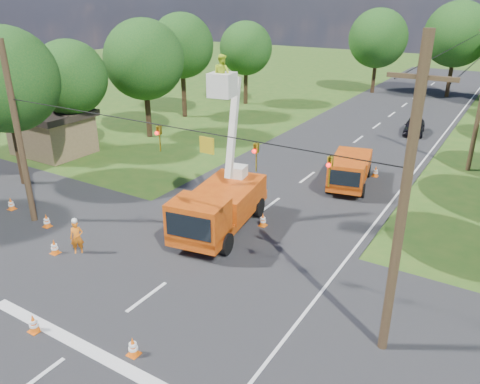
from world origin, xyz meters
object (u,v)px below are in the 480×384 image
Objects in this scene: tree_left_c at (70,78)px; shed at (52,131)px; traffic_cone_2 at (263,220)px; traffic_cone_4 at (47,221)px; tree_far_a at (378,38)px; tree_far_b at (457,34)px; traffic_cone_5 at (11,204)px; tree_left_e at (182,46)px; bucket_truck at (219,198)px; second_truck at (350,170)px; tree_left_b at (5,80)px; ground_worker at (77,237)px; tree_left_f at (246,48)px; distant_car at (414,126)px; pole_left at (19,136)px; pole_right_near at (403,207)px; traffic_cone_0 at (34,323)px; traffic_cone_6 at (376,172)px; tree_left_d at (144,60)px; traffic_cone_3 at (54,247)px; traffic_cone_1 at (133,347)px.

shed is at bearing -146.31° from tree_left_c.
traffic_cone_2 and traffic_cone_4 have the same top height.
tree_far_a is 0.92× the size of tree_far_b.
tree_far_b reaches higher than tree_far_a.
tree_left_e reaches higher than traffic_cone_5.
bucket_truck reaches higher than traffic_cone_4.
tree_far_b is at bearing 61.56° from tree_left_c.
traffic_cone_4 is at bearing -141.77° from second_truck.
bucket_truck reaches higher than tree_left_c.
traffic_cone_4 is at bearing -39.94° from shed.
traffic_cone_5 is at bearing -44.71° from tree_left_b.
ground_worker is 2.26× the size of traffic_cone_5.
tree_left_f reaches higher than bucket_truck.
bucket_truck reaches higher than distant_car.
pole_left is (2.17, -0.19, 4.14)m from traffic_cone_5.
bucket_truck is 10.09m from pole_left.
pole_right_near is at bearing -0.55° from traffic_cone_5.
traffic_cone_0 is at bearing -106.95° from bucket_truck.
tree_left_f is at bearing 85.37° from tree_left_c.
pole_left is 12.02m from shed.
second_truck is 32.43m from tree_far_b.
pole_right_near is (10.45, 5.52, 4.75)m from traffic_cone_0.
tree_left_d reaches higher than traffic_cone_6.
tree_left_d is at bearing 119.01° from traffic_cone_3.
shed reaches higher than distant_car.
bucket_truck is at bearing -83.68° from tree_far_a.
shed is 14.87m from tree_left_e.
ground_worker is 16.04m from tree_left_c.
pole_right_near is at bearing -36.39° from traffic_cone_2.
ground_worker is 2.26× the size of traffic_cone_6.
traffic_cone_6 is 16.92m from pole_right_near.
shed is at bearing 172.83° from traffic_cone_2.
pole_left is at bearing 143.82° from traffic_cone_0.
traffic_cone_5 is 23.23m from tree_left_e.
pole_right_near is at bearing 0.00° from pole_left.
ground_worker is at bearing 123.51° from traffic_cone_0.
traffic_cone_3 is 0.08× the size of tree_left_f.
second_truck is at bearing 30.41° from tree_left_b.
tree_far_b is (4.95, 50.52, 6.45)m from traffic_cone_0.
ground_worker is 0.18× the size of pole_left.
distant_car is 30.59m from tree_left_b.
traffic_cone_6 is 0.07× the size of pole_right_near.
tree_far_a reaches higher than tree_left_f.
ground_worker is 0.16× the size of pole_right_near.
pole_right_near is (7.64, -5.63, 4.75)m from traffic_cone_2.
tree_left_c is (-18.27, 13.58, 5.08)m from traffic_cone_1.
tree_left_c is 21.07m from tree_left_f.
tree_left_b is (-2.83, 2.81, 5.95)m from traffic_cone_5.
tree_left_c is at bearing 169.01° from traffic_cone_2.
traffic_cone_1 is at bearing -83.62° from bucket_truck.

